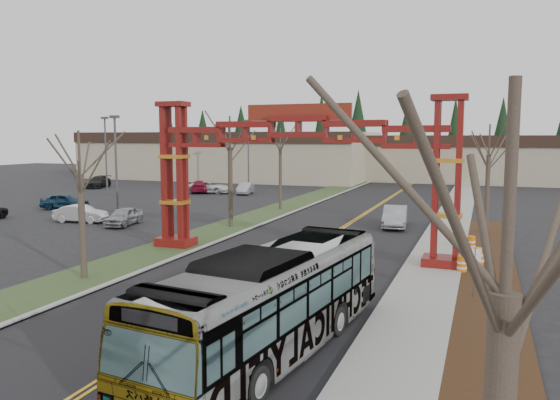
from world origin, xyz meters
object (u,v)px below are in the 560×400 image
at_px(parked_car_far_c, 98,182).
at_px(parked_car_mid_b, 65,201).
at_px(parked_car_near_b, 81,214).
at_px(retail_building_west, 232,155).
at_px(bare_tree_right_far, 489,155).
at_px(street_sign, 475,263).
at_px(barrel_mid, 479,257).
at_px(gateway_arch, 298,151).
at_px(bare_tree_median_mid, 230,148).
at_px(parked_car_far_a, 245,188).
at_px(bare_tree_median_far, 280,150).
at_px(barrel_north, 471,244).
at_px(barrel_south, 462,265).
at_px(parked_car_near_a, 124,216).
at_px(light_pole_near, 116,160).
at_px(parked_car_mid_a, 200,186).
at_px(light_pole_far, 248,149).
at_px(bare_tree_right_near, 505,298).
at_px(bare_tree_median_near, 80,175).
at_px(transit_bus, 273,301).
at_px(parked_car_far_b, 209,187).
at_px(light_pole_mid, 106,150).
at_px(retail_building_east, 487,158).
at_px(silver_sedan, 395,217).

bearing_deg(parked_car_far_c, parked_car_mid_b, -76.59).
xyz_separation_m(parked_car_near_b, parked_car_mid_b, (-6.84, 5.78, 0.05)).
relative_size(retail_building_west, bare_tree_right_far, 6.02).
xyz_separation_m(street_sign, barrel_mid, (0.13, 6.19, -1.05)).
relative_size(gateway_arch, bare_tree_median_mid, 2.19).
xyz_separation_m(parked_car_far_a, bare_tree_median_far, (8.83, -11.65, 4.91)).
bearing_deg(parked_car_mid_b, barrel_north, -117.34).
height_order(parked_car_mid_b, barrel_south, parked_car_mid_b).
relative_size(parked_car_near_a, parked_car_far_c, 0.79).
bearing_deg(parked_car_near_b, barrel_south, -111.53).
xyz_separation_m(parked_car_mid_b, light_pole_near, (8.62, -3.50, 4.18)).
height_order(parked_car_mid_a, parked_car_mid_b, parked_car_mid_b).
bearing_deg(bare_tree_median_far, gateway_arch, -66.55).
distance_m(light_pole_far, barrel_north, 42.51).
height_order(parked_car_near_a, light_pole_far, light_pole_far).
bearing_deg(barrel_north, bare_tree_median_far, 141.91).
bearing_deg(light_pole_far, barrel_south, -52.91).
relative_size(bare_tree_right_near, barrel_south, 8.17).
xyz_separation_m(bare_tree_right_far, light_pole_far, (-29.15, 25.32, -0.35)).
bearing_deg(bare_tree_median_near, parked_car_mid_a, 111.14).
height_order(transit_bus, parked_car_far_b, transit_bus).
height_order(parked_car_near_a, parked_car_mid_a, parked_car_mid_a).
relative_size(bare_tree_median_near, light_pole_far, 0.79).
height_order(retail_building_west, light_pole_mid, light_pole_mid).
relative_size(bare_tree_median_mid, light_pole_near, 0.98).
distance_m(retail_building_east, light_pole_near, 60.94).
distance_m(silver_sedan, parked_car_near_b, 24.67).
height_order(parked_car_near_a, bare_tree_median_near, bare_tree_median_near).
bearing_deg(silver_sedan, transit_bus, -96.03).
bearing_deg(barrel_mid, silver_sedan, 118.59).
bearing_deg(retail_building_west, parked_car_near_a, -73.94).
bearing_deg(parked_car_near_b, street_sign, -118.99).
xyz_separation_m(bare_tree_right_near, barrel_south, (-1.09, 22.81, -4.87)).
distance_m(parked_car_near_a, parked_car_near_b, 4.12).
bearing_deg(transit_bus, bare_tree_right_far, 82.84).
relative_size(parked_car_far_b, light_pole_near, 0.62).
height_order(light_pole_near, street_sign, light_pole_near).
distance_m(parked_car_far_b, light_pole_near, 22.11).
bearing_deg(parked_car_mid_b, barrel_south, -126.02).
height_order(transit_bus, parked_car_mid_a, transit_bus).
bearing_deg(parked_car_near_b, parked_car_mid_a, -2.73).
xyz_separation_m(retail_building_east, barrel_south, (-1.09, -62.77, -3.06)).
relative_size(gateway_arch, bare_tree_right_far, 2.38).
xyz_separation_m(silver_sedan, street_sign, (5.94, -17.33, 0.76)).
bearing_deg(parked_car_far_b, light_pole_mid, 116.57).
bearing_deg(parked_car_far_b, light_pole_near, -176.67).
bearing_deg(parked_car_far_a, gateway_arch, -73.62).
bearing_deg(transit_bus, barrel_north, 80.69).
xyz_separation_m(gateway_arch, parked_car_mid_b, (-27.08, 11.58, -5.24)).
bearing_deg(barrel_south, bare_tree_median_mid, 152.96).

